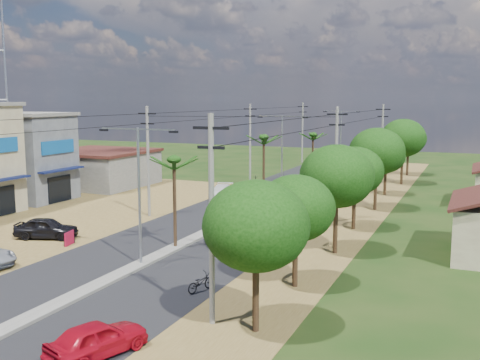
# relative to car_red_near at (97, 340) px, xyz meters

# --- Properties ---
(ground) EXTENTS (160.00, 160.00, 0.00)m
(ground) POSITION_rel_car_red_near_xyz_m (-4.90, 10.47, -0.67)
(ground) COLOR black
(ground) RESTS_ON ground
(road) EXTENTS (12.00, 110.00, 0.04)m
(road) POSITION_rel_car_red_near_xyz_m (-4.90, 25.47, -0.65)
(road) COLOR black
(road) RESTS_ON ground
(median) EXTENTS (1.00, 90.00, 0.18)m
(median) POSITION_rel_car_red_near_xyz_m (-4.90, 28.47, -0.58)
(median) COLOR #605E56
(median) RESTS_ON ground
(dirt_lot_west) EXTENTS (18.00, 46.00, 0.04)m
(dirt_lot_west) POSITION_rel_car_red_near_xyz_m (-19.90, 18.47, -0.66)
(dirt_lot_west) COLOR brown
(dirt_lot_west) RESTS_ON ground
(dirt_shoulder_east) EXTENTS (5.00, 90.00, 0.03)m
(dirt_shoulder_east) POSITION_rel_car_red_near_xyz_m (3.60, 25.47, -0.66)
(dirt_shoulder_east) COLOR brown
(dirt_shoulder_east) RESTS_ON ground
(shophouse_grey) EXTENTS (9.00, 6.40, 8.30)m
(shophouse_grey) POSITION_rel_car_red_near_xyz_m (-26.88, 24.47, 3.49)
(shophouse_grey) COLOR #4A4C52
(shophouse_grey) RESTS_ON ground
(low_shed) EXTENTS (10.40, 10.40, 3.95)m
(low_shed) POSITION_rel_car_red_near_xyz_m (-25.90, 34.47, 1.29)
(low_shed) COLOR #605E56
(low_shed) RESTS_ON ground
(tree_east_a) EXTENTS (4.40, 4.40, 6.37)m
(tree_east_a) POSITION_rel_car_red_near_xyz_m (4.60, 4.47, 3.81)
(tree_east_a) COLOR black
(tree_east_a) RESTS_ON ground
(tree_east_b) EXTENTS (4.00, 4.00, 5.83)m
(tree_east_b) POSITION_rel_car_red_near_xyz_m (4.40, 10.47, 3.44)
(tree_east_b) COLOR black
(tree_east_b) RESTS_ON ground
(tree_east_c) EXTENTS (4.60, 4.60, 6.83)m
(tree_east_c) POSITION_rel_car_red_near_xyz_m (4.80, 17.47, 4.19)
(tree_east_c) COLOR black
(tree_east_c) RESTS_ON ground
(tree_east_d) EXTENTS (4.20, 4.20, 6.13)m
(tree_east_d) POSITION_rel_car_red_near_xyz_m (4.50, 24.47, 3.66)
(tree_east_d) COLOR black
(tree_east_d) RESTS_ON ground
(tree_east_e) EXTENTS (4.80, 4.80, 7.14)m
(tree_east_e) POSITION_rel_car_red_near_xyz_m (4.70, 32.47, 4.41)
(tree_east_e) COLOR black
(tree_east_e) RESTS_ON ground
(tree_east_f) EXTENTS (3.80, 3.80, 5.52)m
(tree_east_f) POSITION_rel_car_red_near_xyz_m (4.30, 40.47, 3.21)
(tree_east_f) COLOR black
(tree_east_f) RESTS_ON ground
(tree_east_g) EXTENTS (5.00, 5.00, 7.38)m
(tree_east_g) POSITION_rel_car_red_near_xyz_m (4.90, 48.47, 4.57)
(tree_east_g) COLOR black
(tree_east_g) RESTS_ON ground
(tree_east_h) EXTENTS (4.40, 4.40, 6.52)m
(tree_east_h) POSITION_rel_car_red_near_xyz_m (4.60, 56.47, 3.96)
(tree_east_h) COLOR black
(tree_east_h) RESTS_ON ground
(palm_median_near) EXTENTS (2.00, 2.00, 6.15)m
(palm_median_near) POSITION_rel_car_red_near_xyz_m (-4.90, 14.47, 4.86)
(palm_median_near) COLOR black
(palm_median_near) RESTS_ON ground
(palm_median_mid) EXTENTS (2.00, 2.00, 6.55)m
(palm_median_mid) POSITION_rel_car_red_near_xyz_m (-4.90, 30.47, 5.23)
(palm_median_mid) COLOR black
(palm_median_mid) RESTS_ON ground
(palm_median_far) EXTENTS (2.00, 2.00, 5.85)m
(palm_median_far) POSITION_rel_car_red_near_xyz_m (-4.90, 46.47, 4.59)
(palm_median_far) COLOR black
(palm_median_far) RESTS_ON ground
(streetlight_near) EXTENTS (5.10, 0.18, 8.00)m
(streetlight_near) POSITION_rel_car_red_near_xyz_m (-4.90, 10.47, 4.11)
(streetlight_near) COLOR gray
(streetlight_near) RESTS_ON ground
(streetlight_mid) EXTENTS (5.10, 0.18, 8.00)m
(streetlight_mid) POSITION_rel_car_red_near_xyz_m (-4.90, 35.47, 4.11)
(streetlight_mid) COLOR gray
(streetlight_mid) RESTS_ON ground
(streetlight_far) EXTENTS (5.10, 0.18, 8.00)m
(streetlight_far) POSITION_rel_car_red_near_xyz_m (-4.90, 60.47, 4.11)
(streetlight_far) COLOR gray
(streetlight_far) RESTS_ON ground
(utility_pole_w_b) EXTENTS (1.60, 0.24, 9.00)m
(utility_pole_w_b) POSITION_rel_car_red_near_xyz_m (-11.90, 22.47, 4.08)
(utility_pole_w_b) COLOR #605E56
(utility_pole_w_b) RESTS_ON ground
(utility_pole_w_c) EXTENTS (1.60, 0.24, 9.00)m
(utility_pole_w_c) POSITION_rel_car_red_near_xyz_m (-11.90, 44.47, 4.08)
(utility_pole_w_c) COLOR #605E56
(utility_pole_w_c) RESTS_ON ground
(utility_pole_w_d) EXTENTS (1.60, 0.24, 9.00)m
(utility_pole_w_d) POSITION_rel_car_red_near_xyz_m (-11.90, 65.47, 4.08)
(utility_pole_w_d) COLOR #605E56
(utility_pole_w_d) RESTS_ON ground
(utility_pole_e_a) EXTENTS (1.60, 0.24, 9.00)m
(utility_pole_e_a) POSITION_rel_car_red_near_xyz_m (2.60, 4.47, 4.08)
(utility_pole_e_a) COLOR #605E56
(utility_pole_e_a) RESTS_ON ground
(utility_pole_e_b) EXTENTS (1.60, 0.24, 9.00)m
(utility_pole_e_b) POSITION_rel_car_red_near_xyz_m (2.60, 26.47, 4.08)
(utility_pole_e_b) COLOR #605E56
(utility_pole_e_b) RESTS_ON ground
(utility_pole_e_c) EXTENTS (1.60, 0.24, 9.00)m
(utility_pole_e_c) POSITION_rel_car_red_near_xyz_m (2.60, 48.47, 4.08)
(utility_pole_e_c) COLOR #605E56
(utility_pole_e_c) RESTS_ON ground
(car_red_near) EXTENTS (2.85, 4.26, 1.35)m
(car_red_near) POSITION_rel_car_red_near_xyz_m (0.00, 0.00, 0.00)
(car_red_near) COLOR #9F0818
(car_red_near) RESTS_ON ground
(car_silver_mid) EXTENTS (2.86, 4.47, 1.39)m
(car_silver_mid) POSITION_rel_car_red_near_xyz_m (-3.40, 24.30, 0.02)
(car_silver_mid) COLOR #9A9DA2
(car_silver_mid) RESTS_ON ground
(car_white_far) EXTENTS (2.86, 4.77, 1.29)m
(car_white_far) POSITION_rel_car_red_near_xyz_m (-9.90, 32.20, -0.03)
(car_white_far) COLOR silver
(car_white_far) RESTS_ON ground
(car_parked_dark) EXTENTS (4.60, 2.97, 1.46)m
(car_parked_dark) POSITION_rel_car_red_near_xyz_m (-14.39, 13.29, 0.05)
(car_parked_dark) COLOR black
(car_parked_dark) RESTS_ON ground
(moto_rider_east) EXTENTS (1.11, 1.84, 0.91)m
(moto_rider_east) POSITION_rel_car_red_near_xyz_m (0.30, 7.88, -0.22)
(moto_rider_east) COLOR black
(moto_rider_east) RESTS_ON ground
(moto_rider_west_a) EXTENTS (1.06, 2.02, 1.01)m
(moto_rider_west_a) POSITION_rel_car_red_near_xyz_m (-6.10, 30.40, -0.17)
(moto_rider_west_a) COLOR black
(moto_rider_west_a) RESTS_ON ground
(moto_rider_west_b) EXTENTS (1.08, 1.82, 1.06)m
(moto_rider_west_b) POSITION_rel_car_red_near_xyz_m (-9.90, 41.20, -0.15)
(moto_rider_west_b) COLOR black
(moto_rider_west_b) RESTS_ON ground
(roadside_sign) EXTENTS (0.29, 1.12, 0.94)m
(roadside_sign) POSITION_rel_car_red_near_xyz_m (-11.75, 12.47, -0.21)
(roadside_sign) COLOR maroon
(roadside_sign) RESTS_ON ground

